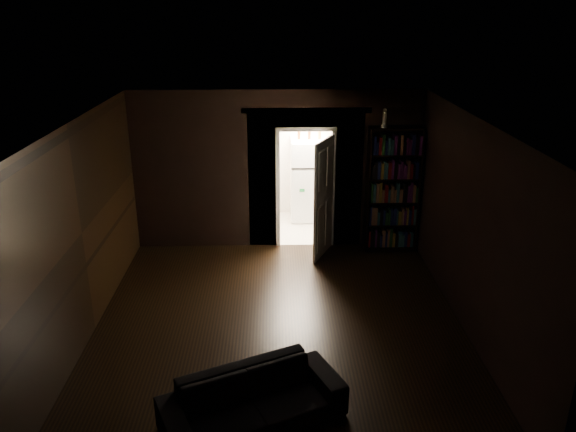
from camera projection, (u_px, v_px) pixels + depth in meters
name	position (u px, v px, depth m)	size (l,w,h in m)	color
ground	(279.00, 326.00, 7.68)	(5.50, 5.50, 0.00)	black
room_walls	(277.00, 185.00, 8.08)	(5.02, 5.61, 2.84)	black
kitchen_alcove	(302.00, 164.00, 10.88)	(2.20, 1.80, 2.60)	beige
sofa	(253.00, 393.00, 5.79)	(1.89, 0.82, 0.73)	black
bookshelf	(392.00, 190.00, 9.72)	(0.90, 0.32, 2.20)	black
refrigerator	(309.00, 180.00, 11.24)	(0.74, 0.68, 1.65)	white
door	(324.00, 199.00, 9.52)	(0.85, 0.05, 2.05)	white
figurine	(385.00, 118.00, 9.26)	(0.11, 0.11, 0.32)	white
bottles	(309.00, 133.00, 10.90)	(0.62, 0.08, 0.25)	black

